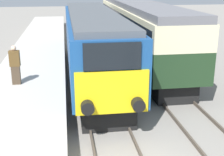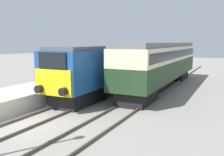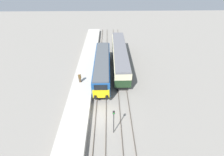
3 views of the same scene
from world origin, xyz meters
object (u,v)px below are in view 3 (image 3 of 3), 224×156
locomotive (102,66)px  passenger_carriage (120,55)px  signal_post (114,121)px  person_on_platform (80,78)px

locomotive → passenger_carriage: (3.40, 3.60, 0.29)m
locomotive → signal_post: (1.70, -12.17, 0.26)m
locomotive → signal_post: size_ratio=3.63×
person_on_platform → signal_post: signal_post is taller
locomotive → person_on_platform: size_ratio=8.31×
passenger_carriage → person_on_platform: passenger_carriage is taller
locomotive → person_on_platform: 4.78m
locomotive → signal_post: bearing=-82.0°
locomotive → passenger_carriage: passenger_carriage is taller
locomotive → signal_post: 12.29m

